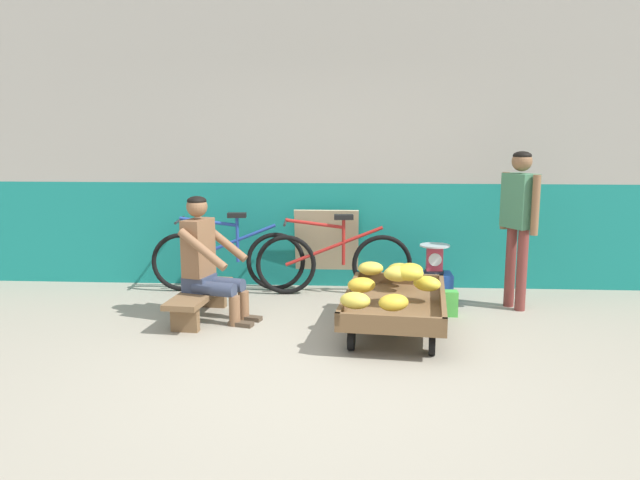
{
  "coord_description": "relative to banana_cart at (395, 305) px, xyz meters",
  "views": [
    {
      "loc": [
        0.34,
        -4.09,
        1.71
      ],
      "look_at": [
        -0.0,
        1.36,
        0.75
      ],
      "focal_mm": 34.68,
      "sensor_mm": 36.0,
      "label": 1
    }
  ],
  "objects": [
    {
      "name": "back_wall",
      "position": [
        -0.66,
        1.74,
        1.36
      ],
      "size": [
        16.0,
        0.3,
        3.21
      ],
      "color": "#19847A",
      "rests_on": "ground"
    },
    {
      "name": "ground_plane",
      "position": [
        -0.66,
        -1.06,
        -0.24
      ],
      "size": [
        80.0,
        80.0,
        0.0
      ],
      "primitive_type": "plane",
      "color": "gray"
    },
    {
      "name": "banana_pile",
      "position": [
        -0.03,
        0.01,
        0.22
      ],
      "size": [
        0.9,
        1.42,
        0.26
      ],
      "color": "yellow",
      "rests_on": "banana_cart"
    },
    {
      "name": "bicycle_near_left",
      "position": [
        -1.73,
        1.32,
        0.11
      ],
      "size": [
        1.66,
        0.48,
        0.86
      ],
      "color": "black",
      "rests_on": "ground"
    },
    {
      "name": "bicycle_far_left",
      "position": [
        -0.58,
        1.24,
        0.11
      ],
      "size": [
        1.66,
        0.48,
        0.86
      ],
      "color": "black",
      "rests_on": "ground"
    },
    {
      "name": "banana_cart",
      "position": [
        0.0,
        0.0,
        0.0
      ],
      "size": [
        0.99,
        1.52,
        0.36
      ],
      "color": "brown",
      "rests_on": "ground"
    },
    {
      "name": "sign_board",
      "position": [
        -0.67,
        1.55,
        0.2
      ],
      "size": [
        0.7,
        0.23,
        0.88
      ],
      "color": "#C6B289",
      "rests_on": "ground"
    },
    {
      "name": "low_bench",
      "position": [
        -1.78,
        0.29,
        -0.04
      ],
      "size": [
        0.4,
        1.12,
        0.27
      ],
      "color": "brown",
      "rests_on": "ground"
    },
    {
      "name": "plastic_crate",
      "position": [
        0.45,
        0.99,
        -0.09
      ],
      "size": [
        0.36,
        0.28,
        0.3
      ],
      "color": "#234CA8",
      "rests_on": "ground"
    },
    {
      "name": "vendor_seated",
      "position": [
        -1.69,
        0.27,
        0.33
      ],
      "size": [
        0.73,
        0.58,
        1.14
      ],
      "color": "brown",
      "rests_on": "ground"
    },
    {
      "name": "customer_adult",
      "position": [
        1.21,
        0.82,
        0.71
      ],
      "size": [
        0.33,
        0.44,
        1.53
      ],
      "color": "brown",
      "rests_on": "ground"
    },
    {
      "name": "shopping_bag",
      "position": [
        0.52,
        0.52,
        -0.12
      ],
      "size": [
        0.18,
        0.12,
        0.24
      ],
      "primitive_type": "cube",
      "color": "green",
      "rests_on": "ground"
    },
    {
      "name": "weighing_scale",
      "position": [
        0.45,
        0.99,
        0.21
      ],
      "size": [
        0.3,
        0.3,
        0.29
      ],
      "color": "#28282D",
      "rests_on": "plastic_crate"
    }
  ]
}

